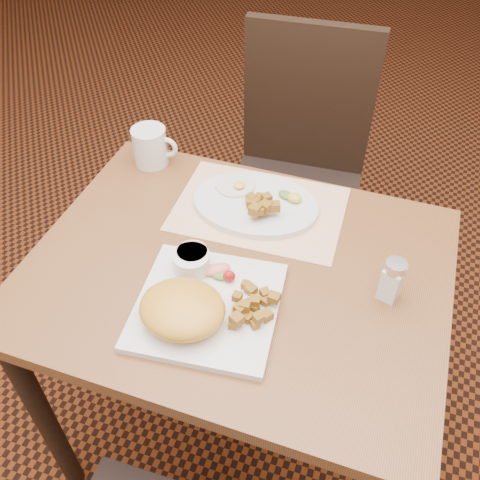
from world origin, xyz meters
name	(u,v)px	position (x,y,z in m)	size (l,w,h in m)	color
ground	(238,428)	(0.00, 0.00, 0.00)	(8.00, 8.00, 0.00)	black
table	(237,299)	(0.00, 0.00, 0.64)	(0.90, 0.70, 0.75)	brown
chair_far	(297,165)	(-0.03, 0.68, 0.54)	(0.45, 0.45, 0.97)	black
placemat	(259,209)	(-0.01, 0.20, 0.75)	(0.40, 0.28, 0.00)	white
plate_square	(207,306)	(-0.02, -0.13, 0.76)	(0.28, 0.28, 0.02)	silver
plate_oval	(255,204)	(-0.02, 0.20, 0.76)	(0.30, 0.23, 0.02)	silver
hollandaise_mound	(182,309)	(-0.05, -0.18, 0.79)	(0.18, 0.15, 0.06)	gold
ramekin	(191,261)	(-0.08, -0.05, 0.79)	(0.08, 0.08, 0.04)	silver
garnish_sq	(221,272)	(-0.02, -0.05, 0.78)	(0.08, 0.06, 0.03)	#387223
fried_egg	(236,185)	(-0.09, 0.24, 0.77)	(0.10, 0.10, 0.02)	white
garnish_ov	(291,197)	(0.06, 0.23, 0.78)	(0.07, 0.05, 0.02)	#387223
salt_shaker	(392,280)	(0.32, 0.02, 0.80)	(0.05, 0.05, 0.10)	white
coffee_mug	(151,146)	(-0.34, 0.28, 0.80)	(0.12, 0.09, 0.10)	silver
home_fries_sq	(251,307)	(0.07, -0.12, 0.78)	(0.09, 0.12, 0.03)	#A06A19
home_fries_ov	(261,204)	(0.00, 0.18, 0.79)	(0.10, 0.09, 0.04)	#A06A19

